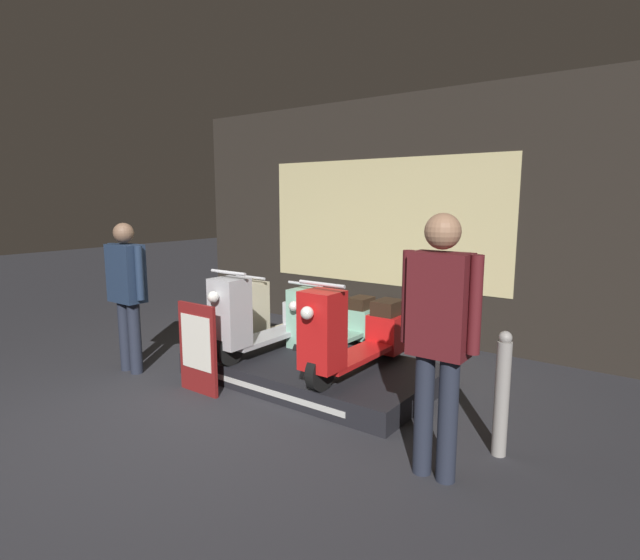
{
  "coord_description": "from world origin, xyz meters",
  "views": [
    {
      "loc": [
        3.4,
        -2.53,
        1.87
      ],
      "look_at": [
        0.15,
        1.87,
        0.97
      ],
      "focal_mm": 28.0,
      "sensor_mm": 36.0,
      "label": 1
    }
  ],
  "objects": [
    {
      "name": "scooter_backrow_0",
      "position": [
        -0.79,
        2.28,
        0.37
      ],
      "size": [
        0.47,
        1.63,
        0.95
      ],
      "color": "black",
      "rests_on": "ground_plane"
    },
    {
      "name": "display_platform",
      "position": [
        0.37,
        1.42,
        0.11
      ],
      "size": [
        2.53,
        1.39,
        0.22
      ],
      "color": "black",
      "rests_on": "ground_plane"
    },
    {
      "name": "street_bollard",
      "position": [
        2.42,
        1.01,
        0.47
      ],
      "size": [
        0.1,
        0.1,
        0.94
      ],
      "color": "gray",
      "rests_on": "ground_plane"
    },
    {
      "name": "person_right_browsing",
      "position": [
        2.15,
        0.46,
        1.04
      ],
      "size": [
        0.54,
        0.23,
        1.78
      ],
      "color": "#232838",
      "rests_on": "ground_plane"
    },
    {
      "name": "scooter_backrow_1",
      "position": [
        0.05,
        2.28,
        0.37
      ],
      "size": [
        0.47,
        1.63,
        0.95
      ],
      "color": "black",
      "rests_on": "ground_plane"
    },
    {
      "name": "shop_wall_back",
      "position": [
        0.0,
        3.49,
        1.6
      ],
      "size": [
        6.57,
        0.09,
        3.2
      ],
      "color": "#28231E",
      "rests_on": "ground_plane"
    },
    {
      "name": "price_sign_board",
      "position": [
        -0.3,
        0.49,
        0.45
      ],
      "size": [
        0.5,
        0.04,
        0.88
      ],
      "color": "maroon",
      "rests_on": "ground_plane"
    },
    {
      "name": "scooter_display_left",
      "position": [
        -0.2,
        1.38,
        0.59
      ],
      "size": [
        0.47,
        1.63,
        0.95
      ],
      "color": "black",
      "rests_on": "display_platform"
    },
    {
      "name": "scooter_display_right",
      "position": [
        0.94,
        1.38,
        0.59
      ],
      "size": [
        0.47,
        1.63,
        0.95
      ],
      "color": "black",
      "rests_on": "display_platform"
    },
    {
      "name": "ground_plane",
      "position": [
        0.0,
        0.0,
        0.0
      ],
      "size": [
        30.0,
        30.0,
        0.0
      ],
      "primitive_type": "plane",
      "color": "#2D2D33"
    },
    {
      "name": "person_left_browsing",
      "position": [
        -1.37,
        0.46,
        0.94
      ],
      "size": [
        0.57,
        0.23,
        1.62
      ],
      "color": "#232838",
      "rests_on": "ground_plane"
    }
  ]
}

